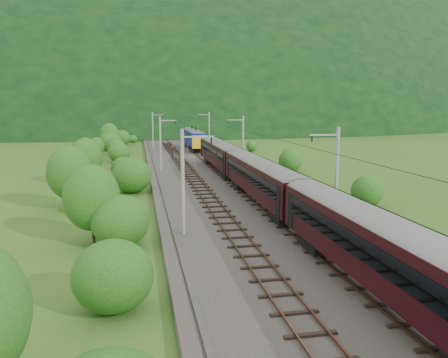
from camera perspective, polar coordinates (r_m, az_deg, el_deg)
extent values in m
plane|color=#335219|center=(35.07, 4.91, -7.00)|extent=(600.00, 600.00, 0.00)
cube|color=#38332D|center=(44.41, 1.35, -3.16)|extent=(14.00, 220.00, 0.30)
cube|color=brown|center=(43.77, -2.64, -2.90)|extent=(0.08, 220.00, 0.15)
cube|color=brown|center=(44.00, -0.79, -2.82)|extent=(0.08, 220.00, 0.15)
cube|color=black|center=(43.91, -1.71, -3.03)|extent=(2.40, 220.00, 0.12)
cube|color=brown|center=(44.72, 3.46, -2.63)|extent=(0.08, 220.00, 0.15)
cube|color=brown|center=(45.09, 5.23, -2.55)|extent=(0.08, 220.00, 0.15)
cube|color=black|center=(44.93, 4.35, -2.76)|extent=(2.40, 220.00, 0.12)
cylinder|color=gray|center=(32.91, -5.41, -0.43)|extent=(0.28, 0.28, 8.00)
cube|color=gray|center=(32.62, -3.40, 5.53)|extent=(2.40, 0.12, 0.12)
cylinder|color=black|center=(32.80, -1.65, 5.04)|extent=(0.10, 0.10, 0.50)
cylinder|color=gray|center=(64.58, -8.30, 4.55)|extent=(0.28, 0.28, 8.00)
cube|color=gray|center=(64.43, -7.30, 7.59)|extent=(2.40, 0.12, 0.12)
cylinder|color=black|center=(64.52, -6.40, 7.35)|extent=(0.10, 0.10, 0.50)
cylinder|color=gray|center=(96.46, -9.29, 6.24)|extent=(0.28, 0.28, 8.00)
cube|color=gray|center=(96.37, -8.62, 8.28)|extent=(2.40, 0.12, 0.12)
cylinder|color=black|center=(96.42, -8.02, 8.12)|extent=(0.10, 0.10, 0.50)
cylinder|color=gray|center=(128.41, -9.79, 7.10)|extent=(0.28, 0.28, 8.00)
cube|color=gray|center=(128.33, -9.29, 8.63)|extent=(2.40, 0.12, 0.12)
cylinder|color=black|center=(128.38, -8.84, 8.51)|extent=(0.10, 0.10, 0.50)
cylinder|color=gray|center=(160.37, -10.09, 7.61)|extent=(0.28, 0.28, 8.00)
cube|color=gray|center=(160.31, -9.69, 8.83)|extent=(2.40, 0.12, 0.12)
cylinder|color=black|center=(160.35, -9.33, 8.74)|extent=(0.10, 0.10, 0.50)
cylinder|color=gray|center=(36.28, 14.47, 0.26)|extent=(0.28, 0.28, 8.00)
cube|color=gray|center=(35.39, 12.94, 5.64)|extent=(2.40, 0.12, 0.12)
cylinder|color=black|center=(35.01, 11.42, 5.16)|extent=(0.10, 0.10, 0.50)
cylinder|color=gray|center=(66.36, 2.49, 4.78)|extent=(0.28, 0.28, 8.00)
cube|color=gray|center=(65.87, 1.49, 7.72)|extent=(2.40, 0.12, 0.12)
cylinder|color=black|center=(65.67, 0.63, 7.45)|extent=(0.10, 0.10, 0.50)
cylinder|color=gray|center=(97.66, -1.95, 6.41)|extent=(0.28, 0.28, 8.00)
cube|color=gray|center=(97.34, -2.67, 8.40)|extent=(2.40, 0.12, 0.12)
cylinder|color=black|center=(97.20, -3.26, 8.21)|extent=(0.10, 0.10, 0.50)
cylinder|color=gray|center=(129.31, -4.24, 7.23)|extent=(0.28, 0.28, 8.00)
cube|color=gray|center=(129.06, -4.80, 8.73)|extent=(2.40, 0.12, 0.12)
cylinder|color=black|center=(128.96, -5.24, 8.59)|extent=(0.10, 0.10, 0.50)
cylinder|color=gray|center=(161.10, -5.64, 7.72)|extent=(0.28, 0.28, 8.00)
cube|color=gray|center=(160.90, -6.09, 8.92)|extent=(2.40, 0.12, 0.12)
cylinder|color=black|center=(160.82, -6.44, 8.81)|extent=(0.10, 0.10, 0.50)
cylinder|color=black|center=(42.92, -1.75, 5.77)|extent=(0.03, 198.00, 0.03)
cylinder|color=black|center=(43.95, 4.46, 5.84)|extent=(0.03, 198.00, 0.03)
ellipsoid|color=black|center=(292.56, -9.39, 7.73)|extent=(504.00, 360.00, 244.00)
cube|color=black|center=(23.44, 19.97, -8.81)|extent=(2.79, 21.20, 2.89)
cylinder|color=slate|center=(23.07, 20.16, -5.74)|extent=(2.79, 21.10, 2.79)
cube|color=black|center=(22.65, 16.91, -8.37)|extent=(0.05, 18.66, 1.11)
cube|color=black|center=(24.08, 22.93, -7.64)|extent=(0.05, 18.66, 1.11)
cube|color=black|center=(30.27, 12.48, -7.97)|extent=(2.12, 3.08, 0.87)
cube|color=black|center=(43.12, 4.89, 0.12)|extent=(2.79, 21.20, 2.89)
cylinder|color=slate|center=(42.92, 4.91, 1.83)|extent=(2.79, 21.10, 2.79)
cube|color=black|center=(42.70, 3.06, 0.51)|extent=(0.05, 18.66, 1.11)
cube|color=black|center=(43.48, 6.69, 0.63)|extent=(0.05, 18.66, 1.11)
cube|color=black|center=(36.60, 8.05, -4.72)|extent=(2.12, 3.08, 0.87)
cube|color=black|center=(50.51, 2.54, -0.59)|extent=(2.12, 3.08, 0.87)
cube|color=black|center=(64.27, -0.51, 3.36)|extent=(2.79, 21.20, 2.89)
cylinder|color=slate|center=(64.14, -0.51, 4.51)|extent=(2.79, 21.10, 2.79)
cube|color=black|center=(63.99, -1.76, 3.64)|extent=(0.05, 18.66, 1.11)
cube|color=black|center=(64.51, 0.73, 3.69)|extent=(0.05, 18.66, 1.11)
cube|color=black|center=(57.32, 0.87, 0.67)|extent=(2.12, 3.08, 0.87)
cube|color=black|center=(71.75, -1.60, 2.52)|extent=(2.12, 3.08, 0.87)
cube|color=navy|center=(94.39, -3.96, 5.41)|extent=(2.79, 17.35, 2.89)
cylinder|color=slate|center=(94.29, -3.96, 6.20)|extent=(2.79, 17.26, 2.79)
cube|color=black|center=(94.19, -4.82, 5.60)|extent=(0.05, 15.27, 1.11)
cube|color=black|center=(94.55, -3.10, 5.64)|extent=(0.05, 15.27, 1.11)
cube|color=black|center=(88.56, -3.44, 3.90)|extent=(2.12, 3.08, 0.87)
cube|color=black|center=(100.55, -4.38, 4.60)|extent=(2.12, 3.08, 0.87)
cube|color=gold|center=(102.79, -4.55, 5.66)|extent=(2.85, 0.50, 2.60)
cube|color=gold|center=(86.03, -3.24, 4.86)|extent=(2.85, 0.50, 2.60)
cube|color=black|center=(97.23, -4.19, 6.70)|extent=(0.08, 1.60, 0.87)
cylinder|color=red|center=(70.20, -3.75, 2.33)|extent=(0.15, 0.15, 1.37)
cylinder|color=red|center=(90.58, -4.77, 4.06)|extent=(0.16, 0.16, 1.54)
cylinder|color=black|center=(81.58, -6.75, 3.52)|extent=(0.13, 0.13, 1.90)
sphere|color=red|center=(81.48, -6.76, 4.22)|extent=(0.23, 0.23, 0.23)
ellipsoid|color=#245316|center=(22.56, -14.30, -12.18)|extent=(4.01, 4.01, 3.61)
ellipsoid|color=#245316|center=(32.10, -13.37, -5.35)|extent=(4.17, 4.17, 3.75)
ellipsoid|color=#245316|center=(41.23, -15.66, -2.58)|extent=(3.41, 3.41, 3.07)
ellipsoid|color=#245316|center=(50.98, -11.94, 0.46)|extent=(4.49, 4.49, 4.04)
ellipsoid|color=#245316|center=(60.31, -12.96, 1.39)|extent=(3.41, 3.41, 3.07)
ellipsoid|color=#245316|center=(69.74, -13.15, 1.96)|extent=(1.98, 1.98, 1.79)
ellipsoid|color=#245316|center=(77.82, -13.56, 3.36)|extent=(3.85, 3.85, 3.46)
ellipsoid|color=#245316|center=(88.66, -13.94, 4.06)|extent=(3.66, 3.66, 3.30)
ellipsoid|color=#245316|center=(97.15, -14.68, 4.79)|extent=(4.70, 4.70, 4.23)
ellipsoid|color=#245316|center=(109.33, -13.23, 5.26)|extent=(4.23, 4.23, 3.81)
ellipsoid|color=#245316|center=(116.86, -11.81, 5.16)|extent=(2.26, 2.26, 2.03)
ellipsoid|color=#245316|center=(125.56, -11.38, 5.81)|extent=(3.82, 3.82, 3.44)
cylinder|color=black|center=(33.51, -16.75, -5.38)|extent=(0.24, 0.24, 3.17)
ellipsoid|color=#245316|center=(33.09, -16.91, -2.35)|extent=(4.08, 4.08, 4.90)
cylinder|color=black|center=(44.66, -19.37, -1.65)|extent=(0.24, 0.24, 3.35)
ellipsoid|color=#245316|center=(44.34, -19.51, 0.77)|extent=(4.30, 4.30, 5.16)
cylinder|color=black|center=(57.00, -17.52, 0.77)|extent=(0.24, 0.24, 3.21)
ellipsoid|color=#245316|center=(56.75, -17.62, 2.60)|extent=(4.13, 4.13, 4.95)
cylinder|color=black|center=(71.10, -17.54, 2.28)|extent=(0.24, 0.24, 2.70)
ellipsoid|color=#245316|center=(70.92, -17.60, 3.52)|extent=(3.48, 3.48, 4.17)
cylinder|color=black|center=(85.60, -16.24, 3.36)|extent=(0.24, 0.24, 2.12)
ellipsoid|color=#245316|center=(85.48, -16.28, 4.17)|extent=(2.72, 2.72, 3.27)
cylinder|color=black|center=(98.09, -14.69, 4.54)|extent=(0.24, 0.24, 3.23)
ellipsoid|color=#245316|center=(97.95, -14.73, 5.61)|extent=(4.15, 4.15, 4.98)
ellipsoid|color=#245316|center=(45.39, 18.19, -1.73)|extent=(3.17, 3.17, 2.85)
ellipsoid|color=#245316|center=(65.84, 8.65, 2.26)|extent=(3.51, 3.51, 3.16)
ellipsoid|color=#245316|center=(93.75, 3.62, 4.25)|extent=(2.31, 2.31, 2.08)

